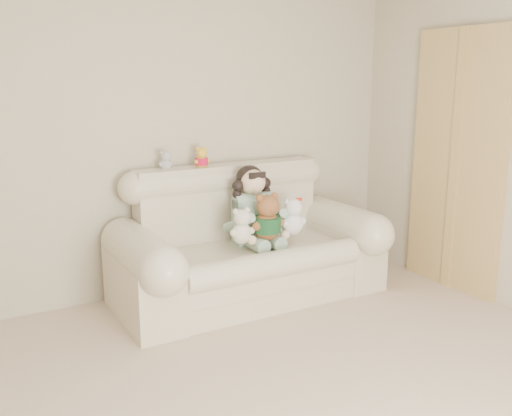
{
  "coord_description": "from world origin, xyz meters",
  "views": [
    {
      "loc": [
        -1.45,
        -1.73,
        1.71
      ],
      "look_at": [
        0.63,
        1.9,
        0.75
      ],
      "focal_mm": 39.78,
      "sensor_mm": 36.0,
      "label": 1
    }
  ],
  "objects": [
    {
      "name": "cream_teddy",
      "position": [
        0.49,
        1.86,
        0.66
      ],
      "size": [
        0.25,
        0.23,
        0.32
      ],
      "primitive_type": null,
      "rotation": [
        0.0,
        0.0,
        0.41
      ],
      "color": "silver",
      "rests_on": "sofa"
    },
    {
      "name": "white_cat",
      "position": [
        0.95,
        1.88,
        0.68
      ],
      "size": [
        0.27,
        0.23,
        0.36
      ],
      "primitive_type": null,
      "rotation": [
        0.0,
        0.0,
        -0.28
      ],
      "color": "white",
      "rests_on": "sofa"
    },
    {
      "name": "wall_back",
      "position": [
        0.0,
        2.5,
        1.3
      ],
      "size": [
        4.5,
        0.0,
        4.5
      ],
      "primitive_type": "plane",
      "rotation": [
        1.57,
        0.0,
        0.0
      ],
      "color": "#B2A78D",
      "rests_on": "ground"
    },
    {
      "name": "seated_child",
      "position": [
        0.7,
        2.08,
        0.74
      ],
      "size": [
        0.44,
        0.51,
        0.63
      ],
      "primitive_type": null,
      "rotation": [
        0.0,
        0.0,
        -0.13
      ],
      "color": "#2D7249",
      "rests_on": "sofa"
    },
    {
      "name": "brown_teddy",
      "position": [
        0.7,
        1.85,
        0.71
      ],
      "size": [
        0.32,
        0.27,
        0.43
      ],
      "primitive_type": null,
      "rotation": [
        0.0,
        0.0,
        -0.26
      ],
      "color": "brown",
      "rests_on": "sofa"
    },
    {
      "name": "sofa",
      "position": [
        0.63,
        2.0,
        0.52
      ],
      "size": [
        2.1,
        0.95,
        1.03
      ],
      "primitive_type": null,
      "color": "beige",
      "rests_on": "floor"
    },
    {
      "name": "door_panel",
      "position": [
        2.22,
        1.4,
        1.05
      ],
      "size": [
        0.06,
        0.9,
        2.1
      ],
      "primitive_type": "cube",
      "color": "#A78047",
      "rests_on": "floor"
    },
    {
      "name": "grey_mini_plush",
      "position": [
        0.1,
        2.38,
        1.1
      ],
      "size": [
        0.13,
        0.11,
        0.19
      ],
      "primitive_type": null,
      "rotation": [
        0.0,
        0.0,
        -0.15
      ],
      "color": "#BBBAC1",
      "rests_on": "sofa"
    },
    {
      "name": "yellow_mini_bear",
      "position": [
        0.39,
        2.34,
        1.11
      ],
      "size": [
        0.15,
        0.12,
        0.2
      ],
      "primitive_type": null,
      "rotation": [
        0.0,
        0.0,
        -0.2
      ],
      "color": "yellow",
      "rests_on": "sofa"
    }
  ]
}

